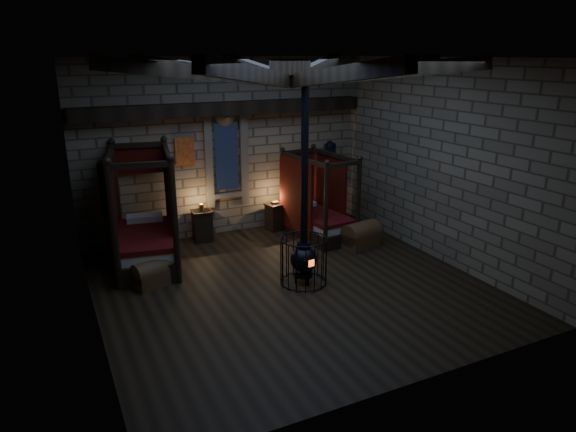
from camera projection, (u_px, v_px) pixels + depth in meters
name	position (u px, v px, depth m)	size (l,w,h in m)	color
room	(288.00, 85.00, 8.83)	(7.02, 7.02, 4.29)	black
bed_left	(146.00, 236.00, 10.77)	(1.59, 2.48, 2.41)	black
bed_right	(317.00, 216.00, 12.41)	(1.21, 2.01, 2.00)	black
trunk_left	(152.00, 274.00, 9.82)	(0.81, 0.64, 0.52)	brown
trunk_right	(361.00, 236.00, 11.74)	(0.93, 0.69, 0.61)	brown
nightstand_left	(202.00, 225.00, 12.11)	(0.50, 0.48, 0.91)	black
nightstand_right	(275.00, 217.00, 12.88)	(0.49, 0.48, 0.74)	black
stove	(304.00, 255.00, 9.79)	(0.91, 0.91, 4.05)	black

